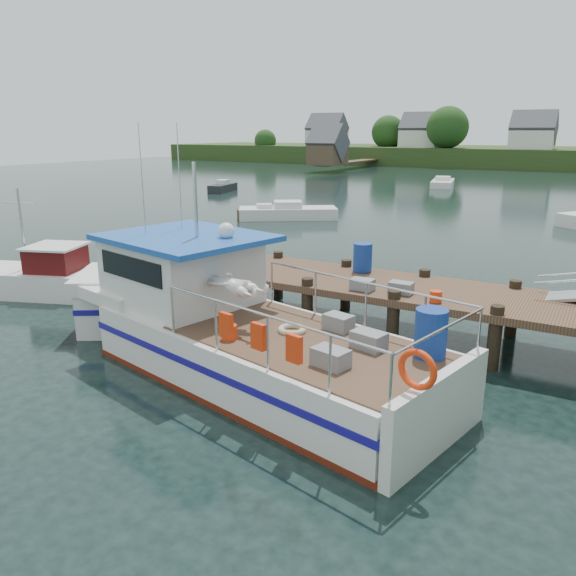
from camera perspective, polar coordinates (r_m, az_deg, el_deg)
The scene contains 8 objects.
ground_plane at distance 16.77m, azimuth 5.54°, elevation -3.54°, with size 160.00×160.00×0.00m, color black.
far_shore at distance 97.09m, azimuth 26.82°, elevation 12.07°, with size 140.00×42.55×9.22m.
lobster_boat at distance 13.55m, azimuth -6.73°, elevation -3.67°, with size 11.86×5.56×5.72m.
work_boat at distance 21.36m, azimuth -24.05°, elevation 0.98°, with size 6.82×4.05×3.65m.
moored_rowboat at distance 36.31m, azimuth -2.41°, elevation 7.56°, with size 3.32×3.12×0.99m.
moored_a at distance 36.48m, azimuth -0.01°, elevation 7.70°, with size 6.35×5.21×1.15m.
moored_d at distance 60.16m, azimuth 15.43°, elevation 10.27°, with size 3.18×6.27×1.02m.
moored_e at distance 53.37m, azimuth -6.64°, elevation 10.13°, with size 2.25×4.20×1.10m.
Camera 1 is at (6.48, -14.45, 5.51)m, focal length 35.00 mm.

